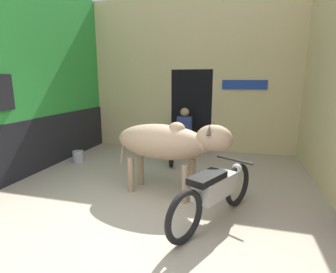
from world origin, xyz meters
The scene contains 9 objects.
ground_plane centered at (0.00, 0.00, 0.00)m, with size 30.00×30.00×0.00m, color tan.
wall_left_shopfront centered at (-2.88, 2.20, 1.98)m, with size 0.25×4.43×4.09m.
wall_back_with_doorway centered at (0.01, 4.66, 1.76)m, with size 5.59×0.93×4.09m.
cow centered at (0.20, 1.38, 0.91)m, with size 2.06×0.88×1.31m.
motorcycle_near centered at (1.05, 0.67, 0.45)m, with size 0.98×1.81×0.79m.
motorcycle_far centered at (-0.33, 3.43, 0.45)m, with size 0.79×1.88×0.79m.
shopkeeper_seated centered at (-0.06, 3.95, 0.66)m, with size 0.38×0.34×1.22m.
plastic_stool centered at (-0.47, 4.18, 0.25)m, with size 0.37×0.37×0.46m.
bucket centered at (-2.38, 2.58, 0.13)m, with size 0.26×0.26×0.26m.
Camera 1 is at (1.31, -2.71, 1.93)m, focal length 28.00 mm.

